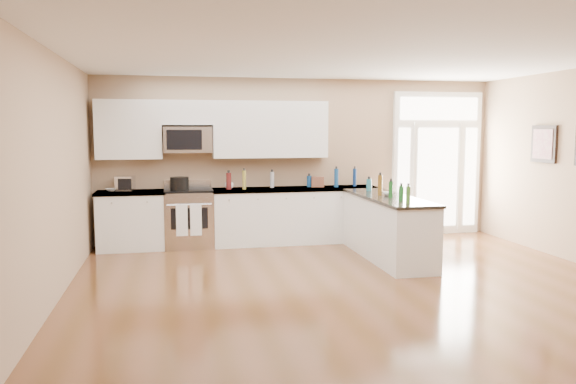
% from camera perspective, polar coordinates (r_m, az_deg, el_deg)
% --- Properties ---
extents(ground, '(8.00, 8.00, 0.00)m').
position_cam_1_polar(ground, '(6.29, 9.65, -11.56)').
color(ground, brown).
extents(room_shell, '(8.00, 8.00, 8.00)m').
position_cam_1_polar(room_shell, '(5.99, 9.96, 4.19)').
color(room_shell, tan).
rests_on(room_shell, ground).
extents(back_cabinet_left, '(1.10, 0.66, 0.94)m').
position_cam_1_polar(back_cabinet_left, '(9.40, -15.60, -2.97)').
color(back_cabinet_left, white).
rests_on(back_cabinet_left, ground).
extents(back_cabinet_right, '(2.85, 0.66, 0.94)m').
position_cam_1_polar(back_cabinet_right, '(9.60, 0.81, -2.55)').
color(back_cabinet_right, white).
rests_on(back_cabinet_right, ground).
extents(peninsula_cabinet, '(0.69, 2.32, 0.94)m').
position_cam_1_polar(peninsula_cabinet, '(8.54, 10.04, -3.78)').
color(peninsula_cabinet, white).
rests_on(peninsula_cabinet, ground).
extents(upper_cabinet_left, '(1.04, 0.33, 0.95)m').
position_cam_1_polar(upper_cabinet_left, '(9.42, -15.87, 6.13)').
color(upper_cabinet_left, white).
rests_on(upper_cabinet_left, room_shell).
extents(upper_cabinet_right, '(1.94, 0.33, 0.95)m').
position_cam_1_polar(upper_cabinet_right, '(9.54, -1.81, 6.37)').
color(upper_cabinet_right, white).
rests_on(upper_cabinet_right, room_shell).
extents(upper_cabinet_short, '(0.82, 0.33, 0.40)m').
position_cam_1_polar(upper_cabinet_short, '(9.41, -10.21, 7.94)').
color(upper_cabinet_short, white).
rests_on(upper_cabinet_short, room_shell).
extents(microwave, '(0.78, 0.41, 0.42)m').
position_cam_1_polar(microwave, '(9.37, -10.16, 5.26)').
color(microwave, silver).
rests_on(microwave, room_shell).
extents(entry_door, '(1.70, 0.10, 2.60)m').
position_cam_1_polar(entry_door, '(10.66, 14.87, 2.81)').
color(entry_door, white).
rests_on(entry_door, ground).
extents(wall_art_near, '(0.05, 0.58, 0.58)m').
position_cam_1_polar(wall_art_near, '(9.62, 24.55, 4.45)').
color(wall_art_near, black).
rests_on(wall_art_near, room_shell).
extents(kitchen_range, '(0.79, 0.69, 1.08)m').
position_cam_1_polar(kitchen_range, '(9.37, -10.03, -2.61)').
color(kitchen_range, silver).
rests_on(kitchen_range, ground).
extents(stockpot, '(0.33, 0.33, 0.23)m').
position_cam_1_polar(stockpot, '(9.18, -10.98, 0.87)').
color(stockpot, black).
rests_on(stockpot, kitchen_range).
extents(toaster_oven, '(0.32, 0.28, 0.24)m').
position_cam_1_polar(toaster_oven, '(9.43, -16.21, 0.84)').
color(toaster_oven, silver).
rests_on(toaster_oven, back_cabinet_left).
extents(cardboard_box, '(0.25, 0.21, 0.17)m').
position_cam_1_polar(cardboard_box, '(9.68, 3.06, 1.04)').
color(cardboard_box, brown).
rests_on(cardboard_box, back_cabinet_right).
extents(bowl_left, '(0.20, 0.20, 0.04)m').
position_cam_1_polar(bowl_left, '(9.44, -17.53, 0.22)').
color(bowl_left, white).
rests_on(bowl_left, back_cabinet_left).
extents(bowl_peninsula, '(0.22, 0.22, 0.06)m').
position_cam_1_polar(bowl_peninsula, '(8.53, 10.21, -0.18)').
color(bowl_peninsula, white).
rests_on(bowl_peninsula, peninsula_cabinet).
extents(cup_counter, '(0.14, 0.14, 0.11)m').
position_cam_1_polar(cup_counter, '(9.37, -6.00, 0.64)').
color(cup_counter, white).
rests_on(cup_counter, back_cabinet_right).
extents(counter_bottles, '(2.29, 2.45, 0.32)m').
position_cam_1_polar(counter_bottles, '(9.06, 3.60, 0.95)').
color(counter_bottles, '#19591E').
rests_on(counter_bottles, back_cabinet_right).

